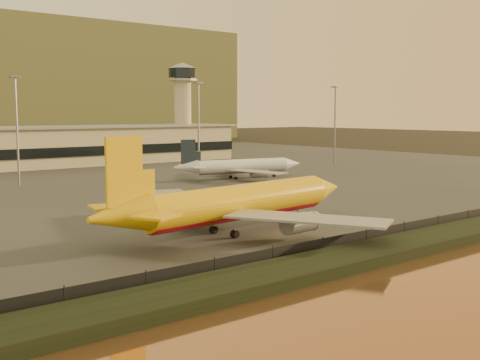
# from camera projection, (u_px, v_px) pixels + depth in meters

# --- Properties ---
(ground) EXTENTS (900.00, 900.00, 0.00)m
(ground) POSITION_uv_depth(u_px,v_px,m) (284.00, 235.00, 85.34)
(ground) COLOR black
(ground) RESTS_ON ground
(embankment) EXTENTS (320.00, 7.00, 1.40)m
(embankment) POSITION_uv_depth(u_px,v_px,m) (382.00, 251.00, 72.14)
(embankment) COLOR black
(embankment) RESTS_ON ground
(tarmac) EXTENTS (320.00, 220.00, 0.20)m
(tarmac) POSITION_uv_depth(u_px,v_px,m) (38.00, 178.00, 158.69)
(tarmac) COLOR #2D2D2D
(tarmac) RESTS_ON ground
(perimeter_fence) EXTENTS (300.00, 0.05, 2.20)m
(perimeter_fence) POSITION_uv_depth(u_px,v_px,m) (356.00, 241.00, 75.16)
(perimeter_fence) COLOR black
(perimeter_fence) RESTS_ON tarmac
(control_tower) EXTENTS (11.20, 11.20, 35.50)m
(control_tower) POSITION_uv_depth(u_px,v_px,m) (183.00, 101.00, 227.84)
(control_tower) COLOR tan
(control_tower) RESTS_ON tarmac
(apron_light_masts) EXTENTS (152.20, 12.20, 25.40)m
(apron_light_masts) POSITION_uv_depth(u_px,v_px,m) (124.00, 118.00, 150.87)
(apron_light_masts) COLOR slate
(apron_light_masts) RESTS_ON tarmac
(dhl_cargo_jet) EXTENTS (47.87, 46.62, 14.29)m
(dhl_cargo_jet) POSITION_uv_depth(u_px,v_px,m) (237.00, 203.00, 84.97)
(dhl_cargo_jet) COLOR #DBA40B
(dhl_cargo_jet) RESTS_ON tarmac
(white_narrowbody_jet) EXTENTS (35.85, 34.40, 10.38)m
(white_narrowbody_jet) POSITION_uv_depth(u_px,v_px,m) (240.00, 167.00, 155.02)
(white_narrowbody_jet) COLOR silver
(white_narrowbody_jet) RESTS_ON tarmac
(gse_vehicle_yellow) EXTENTS (3.80, 2.36, 1.59)m
(gse_vehicle_yellow) POSITION_uv_depth(u_px,v_px,m) (254.00, 197.00, 116.40)
(gse_vehicle_yellow) COLOR #DBA40B
(gse_vehicle_yellow) RESTS_ON tarmac
(gse_vehicle_white) EXTENTS (4.95, 3.15, 2.06)m
(gse_vehicle_white) POSITION_uv_depth(u_px,v_px,m) (119.00, 209.00, 100.03)
(gse_vehicle_white) COLOR silver
(gse_vehicle_white) RESTS_ON tarmac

